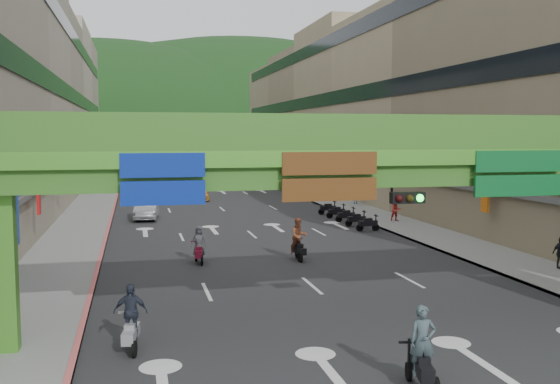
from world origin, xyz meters
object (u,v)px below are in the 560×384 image
scooter_rider_mid (299,238)px  pedestrian_red (396,212)px  car_silver (147,209)px  car_yellow (201,194)px  scooter_rider_near (423,350)px  overpass_near (398,174)px

scooter_rider_mid → pedestrian_red: scooter_rider_mid is taller
car_silver → car_yellow: 13.81m
scooter_rider_near → car_yellow: 46.68m
scooter_rider_mid → car_silver: (-7.31, 17.65, -0.39)m
overpass_near → scooter_rider_mid: (-0.10, 11.97, -4.05)m
scooter_rider_near → scooter_rider_mid: (1.09, 16.35, 0.13)m
scooter_rider_near → pedestrian_red: bearing=67.6°
overpass_near → scooter_rider_mid: size_ratio=12.63×
scooter_rider_near → overpass_near: bearing=74.9°
car_silver → pedestrian_red: pedestrian_red is taller
overpass_near → car_yellow: bearing=92.6°
scooter_rider_mid → car_yellow: scooter_rider_mid is taller
overpass_near → car_yellow: 42.58m
scooter_rider_near → car_yellow: bearing=90.9°
car_yellow → scooter_rider_mid: bearing=-84.4°
overpass_near → scooter_rider_mid: overpass_near is taller
scooter_rider_mid → scooter_rider_near: bearing=-93.8°
car_silver → scooter_rider_mid: bearing=-62.4°
scooter_rider_mid → car_silver: size_ratio=0.48×
scooter_rider_near → pedestrian_red: size_ratio=1.32×
scooter_rider_near → pedestrian_red: (11.44, 27.77, -0.20)m
overpass_near → car_silver: 30.85m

